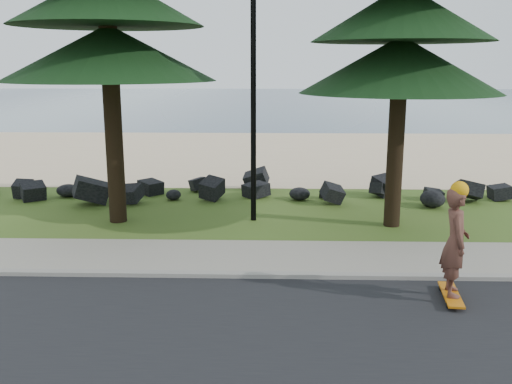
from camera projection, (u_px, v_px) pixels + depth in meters
ground at (248, 262)px, 11.75m from camera, size 160.00×160.00×0.00m
road at (234, 379)px, 7.37m from camera, size 160.00×7.00×0.02m
kerb at (246, 275)px, 10.87m from camera, size 160.00×0.20×0.10m
sidewalk at (249, 257)px, 11.94m from camera, size 160.00×2.00×0.08m
beach_sand at (262, 153)px, 25.89m from camera, size 160.00×15.00×0.01m
ocean at (268, 101)px, 61.47m from camera, size 160.00×58.00×0.01m
seawall_boulders at (256, 199)px, 17.21m from camera, size 60.00×2.40×1.10m
lamp_post at (253, 57)px, 13.96m from camera, size 0.25×0.14×8.14m
skateboarder at (455, 242)px, 9.61m from camera, size 0.53×1.14×2.08m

